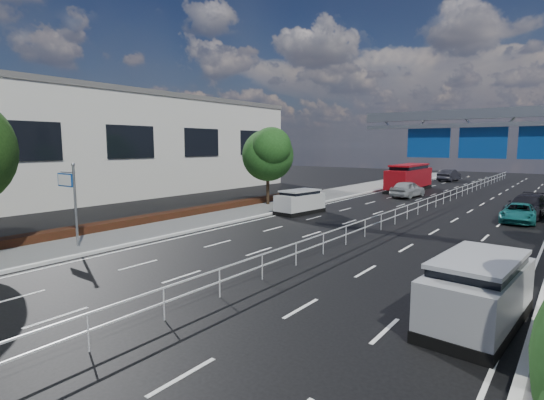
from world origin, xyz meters
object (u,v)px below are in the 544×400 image
Objects in this scene: near_car_dark at (449,175)px; parked_car_teal at (519,213)px; overhead_gantry at (501,136)px; white_minivan at (300,202)px; silver_minivan at (478,291)px; near_car_silver at (408,189)px; red_bus at (409,177)px; toilet_sign at (70,190)px; parked_car_dark at (528,206)px.

near_car_dark is 34.46m from parked_car_teal.
overhead_gantry reaches higher than white_minivan.
near_car_silver is at bearing 116.60° from silver_minivan.
overhead_gantry is 9.31m from silver_minivan.
overhead_gantry reaches higher than red_bus.
white_minivan is 0.89× the size of near_car_silver.
red_bus is 20.09m from parked_car_teal.
toilet_sign is at bearing -95.10° from white_minivan.
red_bus is at bearing 115.79° from silver_minivan.
near_car_silver is at bearing 137.55° from parked_car_teal.
red_bus is at bearing 127.86° from parked_car_teal.
near_car_dark reaches higher than parked_car_dark.
silver_minivan is 22.44m from parked_car_dark.
parked_car_dark is (12.63, -29.53, -0.03)m from near_car_dark.
overhead_gantry is at bearing 123.50° from near_car_silver.
parked_car_dark is (12.97, -12.89, -0.76)m from red_bus.
near_car_silver is at bearing 77.93° from toilet_sign.
silver_minivan reaches higher than parked_car_dark.
red_bus reaches higher than near_car_dark.
near_car_dark is (-12.61, 43.90, -4.75)m from overhead_gantry.
overhead_gantry reaches higher than silver_minivan.
silver_minivan is 0.89× the size of parked_car_dark.
near_car_silver is at bearing 155.87° from parked_car_dark.
silver_minivan reaches higher than white_minivan.
parked_car_dark is at bearing 89.91° from overhead_gantry.
overhead_gantry is at bearing 29.60° from toilet_sign.
overhead_gantry is 30.45m from red_bus.
silver_minivan is at bearing 109.15° from near_car_dark.
red_bus is 2.02× the size of silver_minivan.
overhead_gantry is 1.98× the size of near_car_dark.
white_minivan is 21.23m from red_bus.
toilet_sign is at bearing 83.85° from near_car_silver.
toilet_sign is at bearing -150.40° from overhead_gantry.
overhead_gantry is at bearing -82.82° from parked_car_dark.
silver_minivan is at bearing -69.59° from red_bus.
near_car_silver is 0.86× the size of parked_car_dark.
near_car_silver is 0.95× the size of near_car_dark.
near_car_silver is 31.49m from silver_minivan.
toilet_sign is 0.86× the size of silver_minivan.
silver_minivan is 19.81m from parked_car_teal.
parked_car_dark is (17.72, 24.42, -2.12)m from toilet_sign.
parked_car_dark is at bearing 117.80° from near_car_dark.
near_car_dark is 32.11m from parked_car_dark.
silver_minivan is at bearing -88.33° from parked_car_teal.
toilet_sign is 30.25m from parked_car_dark.
silver_minivan reaches higher than parked_car_teal.
near_car_silver is (-11.03, 21.12, -4.77)m from overhead_gantry.
red_bus is 37.91m from silver_minivan.
white_minivan is 0.87× the size of silver_minivan.
near_car_silver is (3.23, 15.04, -0.06)m from white_minivan.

